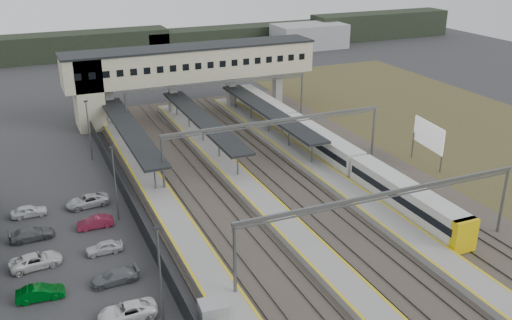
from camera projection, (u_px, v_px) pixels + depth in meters
name	position (u px, v px, depth m)	size (l,w,h in m)	color
ground	(224.00, 249.00, 53.91)	(220.00, 220.00, 0.00)	#2B2B2D
car_park	(83.00, 313.00, 43.92)	(10.77, 44.70, 1.28)	#A7A9AD
lampposts	(133.00, 218.00, 50.40)	(0.50, 53.25, 8.07)	slate
fence	(143.00, 229.00, 55.40)	(0.08, 90.00, 2.00)	#26282B
relay_cabin_far	(214.00, 313.00, 43.25)	(2.26, 1.94, 1.96)	gray
rail_corridor	(289.00, 207.00, 61.51)	(34.00, 90.00, 0.92)	#342D27
canopies	(202.00, 120.00, 78.01)	(23.10, 30.00, 3.28)	black
footbridge	(176.00, 68.00, 89.53)	(40.40, 6.40, 11.20)	tan
gantries	(322.00, 160.00, 58.65)	(28.40, 62.28, 7.17)	slate
train	(322.00, 145.00, 74.88)	(2.59, 53.99, 3.25)	beige
billboard	(428.00, 136.00, 71.84)	(0.95, 6.55, 5.70)	slate
treeline_far	(183.00, 40.00, 140.12)	(170.00, 19.00, 7.00)	black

